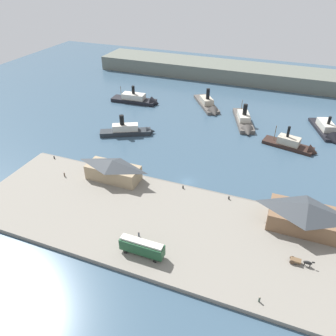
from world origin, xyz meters
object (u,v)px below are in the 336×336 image
Objects in this scene: ferry_outer_harbor at (208,105)px; ferry_moored_west at (244,122)px; ferry_moored_east at (295,146)px; ferry_mid_harbor at (328,132)px; pedestrian_walking_west at (139,234)px; mooring_post_center_west at (229,198)px; ferry_departing_north at (139,100)px; ferry_shed_central_terminal at (113,170)px; mooring_post_center_east at (54,157)px; ferry_approaching_east at (130,130)px; ferry_shed_customs_shed at (305,215)px; pedestrian_standing_center at (64,175)px; mooring_post_west at (183,187)px; pedestrian_near_cart at (259,299)px; horse_cart at (301,261)px; street_tram at (142,247)px.

ferry_outer_harbor is 23.23m from ferry_moored_west.
ferry_moored_east is 0.90× the size of ferry_mid_harbor.
pedestrian_walking_west reaches higher than mooring_post_center_west.
ferry_departing_north is (-40.12, 84.43, -0.38)m from pedestrian_walking_west.
ferry_shed_central_terminal is 19.30× the size of mooring_post_center_east.
ferry_approaching_east is (-10.33, 31.80, -2.98)m from ferry_shed_central_terminal.
ferry_shed_customs_shed reaches higher than ferry_moored_west.
pedestrian_standing_center reaches higher than mooring_post_west.
ferry_shed_central_terminal is at bearing -171.86° from mooring_post_west.
pedestrian_near_cart is 116.89m from ferry_departing_north.
ferry_shed_central_terminal is at bearing -7.28° from mooring_post_center_east.
ferry_shed_customs_shed is 0.88× the size of ferry_moored_east.
pedestrian_standing_center is at bearing -98.30° from ferry_approaching_east.
ferry_moored_east is 77.50m from ferry_departing_north.
horse_cart is at bearing -44.91° from ferry_departing_north.
ferry_departing_north is at bearing 109.16° from ferry_approaching_east.
ferry_moored_west reaches higher than ferry_shed_central_terminal.
ferry_departing_north is at bearing 108.58° from ferry_shed_central_terminal.
pedestrian_near_cart is 34.07m from mooring_post_center_west.
ferry_shed_customs_shed is 28.28m from pedestrian_near_cart.
mooring_post_center_west is 64.66m from ferry_mid_harbor.
ferry_moored_west is at bearing 60.90° from ferry_shed_central_terminal.
street_tram is 6.76× the size of pedestrian_standing_center.
pedestrian_walking_west reaches higher than mooring_post_west.
ferry_moored_east is (79.22, 40.51, -0.32)m from mooring_post_center_east.
ferry_shed_central_terminal is 10.91× the size of pedestrian_walking_west.
ferry_moored_east is 64.75m from ferry_approaching_east.
ferry_moored_west reaches higher than horse_cart.
horse_cart is 3.51× the size of pedestrian_near_cart.
ferry_moored_east is (-4.24, 45.10, -3.81)m from ferry_shed_customs_shed.
ferry_moored_west is at bearing -33.22° from ferry_outer_harbor.
mooring_post_center_west is at bearing 112.84° from pedestrian_near_cart.
ferry_shed_central_terminal is 19.30× the size of mooring_post_west.
ferry_shed_central_terminal is 67.63m from ferry_departing_north.
ferry_shed_central_terminal is 19.30× the size of mooring_post_center_west.
street_tram reaches higher than horse_cart.
ferry_shed_customs_shed is 20.55× the size of mooring_post_west.
pedestrian_near_cart is at bearing -5.86° from street_tram.
horse_cart is 5.99× the size of mooring_post_west.
ferry_departing_north is at bearing 135.09° from horse_cart.
ferry_mid_harbor reaches higher than mooring_post_center_east.
ferry_shed_customs_shed is 45.46m from ferry_moored_east.
ferry_shed_customs_shed reaches higher than ferry_outer_harbor.
ferry_outer_harbor reaches higher than street_tram.
pedestrian_near_cart is at bearing -29.52° from ferry_shed_central_terminal.
pedestrian_near_cart reaches higher than mooring_post_west.
mooring_post_west is at bearing 152.79° from horse_cart.
ferry_departing_north reaches higher than mooring_post_center_east.
ferry_shed_customs_shed reaches higher than ferry_moored_east.
ferry_outer_harbor is 44.43m from ferry_approaching_east.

